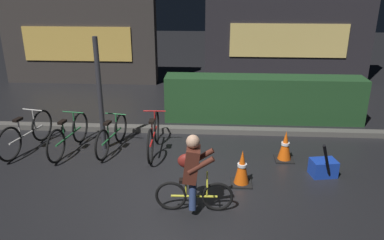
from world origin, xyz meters
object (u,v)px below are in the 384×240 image
Objects in this scene: street_post at (100,95)px; parked_bike_center_left at (112,135)px; parked_bike_center_right at (154,135)px; parked_bike_leftmost at (27,134)px; parked_bike_left_mid at (69,135)px; blue_crate at (323,168)px; closed_umbrella at (327,162)px; traffic_cone_far at (285,146)px; cyclist at (192,173)px; traffic_cone_near at (242,168)px.

parked_bike_center_left is (0.19, -0.06, -0.83)m from street_post.
parked_bike_leftmost is at bearing 89.82° from parked_bike_center_right.
parked_bike_left_mid is 1.72m from parked_bike_center_right.
parked_bike_center_right is 3.30m from blue_crate.
parked_bike_center_right is (1.72, 0.09, 0.01)m from parked_bike_left_mid.
street_post is at bearing 82.07° from parked_bike_center_left.
parked_bike_center_left is at bearing -63.29° from closed_umbrella.
parked_bike_center_right is (2.61, 0.08, -0.00)m from parked_bike_leftmost.
parked_bike_center_right is at bearing 174.67° from traffic_cone_far.
parked_bike_left_mid is at bearing 91.26° from parked_bike_center_right.
parked_bike_leftmost is 1.75m from parked_bike_center_left.
cyclist is at bearing -130.21° from parked_bike_center_left.
traffic_cone_near is 1.05× the size of traffic_cone_far.
traffic_cone_far is (2.60, -0.24, -0.06)m from parked_bike_center_right.
parked_bike_left_mid is 0.96× the size of parked_bike_center_right.
traffic_cone_far is 1.38× the size of blue_crate.
street_post is at bearing -67.71° from parked_bike_left_mid.
parked_bike_center_right is 2.82× the size of traffic_cone_far.
blue_crate is 0.35m from closed_umbrella.
traffic_cone_far is 0.49× the size of cyclist.
parked_bike_center_right is at bearing -79.12° from parked_bike_left_mid.
cyclist is (3.52, -1.95, 0.27)m from parked_bike_leftmost.
parked_bike_center_right reaches higher than parked_bike_left_mid.
traffic_cone_near is at bearing -25.17° from street_post.
parked_bike_leftmost reaches higher than traffic_cone_far.
parked_bike_leftmost is 0.89m from parked_bike_left_mid.
cyclist is (1.77, -2.05, 0.30)m from parked_bike_center_left.
parked_bike_center_left is 3.48× the size of blue_crate.
traffic_cone_near is at bearing -100.45° from parked_bike_left_mid.
cyclist is 2.46m from closed_umbrella.
cyclist reaches higher than traffic_cone_near.
parked_bike_center_left is 1.23× the size of cyclist.
closed_umbrella is at bearing -93.57° from parked_bike_left_mid.
parked_bike_leftmost is at bearing 178.17° from traffic_cone_far.
parked_bike_center_right is 2.02× the size of closed_umbrella.
parked_bike_center_right is 3.34m from closed_umbrella.
blue_crate is (1.48, 0.40, -0.16)m from traffic_cone_near.
traffic_cone_near is at bearing -42.23° from closed_umbrella.
closed_umbrella is at bearing -96.52° from blue_crate.
traffic_cone_near reaches higher than traffic_cone_far.
street_post is 1.40× the size of parked_bike_left_mid.
blue_crate is (4.25, -0.90, -1.01)m from street_post.
parked_bike_center_left is at bearing 86.82° from parked_bike_center_right.
street_post reaches higher than parked_bike_center_left.
parked_bike_leftmost and parked_bike_center_right have the same top height.
parked_bike_center_right is at bearing 144.43° from traffic_cone_near.
parked_bike_center_right is at bearing -82.43° from parked_bike_center_left.
parked_bike_left_mid is at bearing 142.26° from cyclist.
closed_umbrella is (1.45, 0.15, 0.08)m from traffic_cone_near.
parked_bike_leftmost is at bearing 165.14° from traffic_cone_near.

